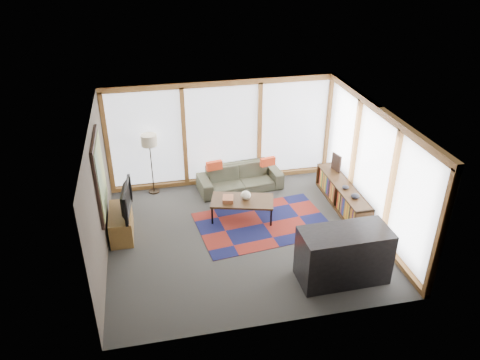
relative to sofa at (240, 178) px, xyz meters
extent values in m
plane|color=#32312F|center=(-0.33, -1.95, -0.29)|extent=(5.50, 5.50, 0.00)
cube|color=#4A3F38|center=(-3.08, -1.95, 1.01)|extent=(0.04, 5.00, 2.60)
cube|color=#4A3F38|center=(-0.33, -4.45, 1.01)|extent=(5.50, 0.04, 2.60)
cube|color=silver|center=(-0.33, -1.95, 2.31)|extent=(5.50, 5.00, 0.04)
cube|color=white|center=(-0.33, 0.52, 1.01)|extent=(5.30, 0.02, 2.35)
cube|color=white|center=(2.39, -1.95, 1.01)|extent=(0.02, 4.80, 2.35)
cube|color=black|center=(-3.04, -1.65, 1.26)|extent=(0.05, 1.35, 1.55)
cube|color=gold|center=(-3.01, -1.65, 1.26)|extent=(0.02, 1.20, 1.40)
cube|color=maroon|center=(0.17, -1.62, -0.29)|extent=(2.96, 2.10, 0.01)
imported|color=#3D3D2D|center=(0.00, 0.00, 0.00)|extent=(2.09, 1.00, 0.59)
cube|color=red|center=(-0.62, 0.01, 0.40)|extent=(0.40, 0.19, 0.21)
cube|color=red|center=(0.67, -0.04, 0.40)|extent=(0.38, 0.19, 0.20)
cube|color=brown|center=(-0.53, -1.25, 0.20)|extent=(0.28, 0.33, 0.09)
ellipsoid|color=beige|center=(-0.14, -1.25, 0.25)|extent=(0.22, 0.22, 0.19)
ellipsoid|color=black|center=(2.11, -1.88, 0.32)|extent=(0.20, 0.20, 0.09)
ellipsoid|color=black|center=(2.07, -1.46, 0.31)|extent=(0.19, 0.19, 0.08)
cube|color=black|center=(2.20, -0.58, 0.48)|extent=(0.12, 0.31, 0.41)
cube|color=brown|center=(-2.80, -1.38, -0.02)|extent=(0.45, 1.08, 0.54)
imported|color=black|center=(-2.71, -1.41, 0.55)|extent=(0.23, 1.07, 0.61)
cube|color=black|center=(1.12, -3.61, 0.21)|extent=(1.61, 0.77, 1.01)
camera|label=1|loc=(-2.07, -9.76, 5.36)|focal=35.00mm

